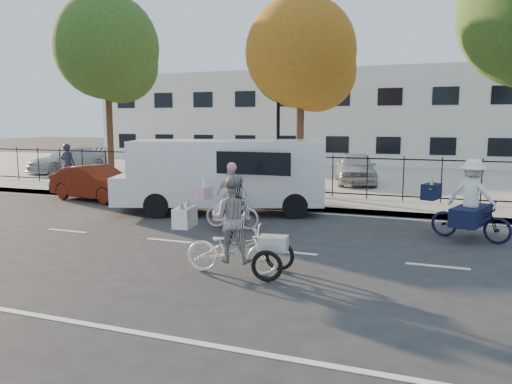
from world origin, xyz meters
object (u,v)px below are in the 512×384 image
at_px(unicorn_bike, 231,204).
at_px(bull_bike, 470,208).
at_px(zebra_trike, 233,236).
at_px(lot_car_d, 356,168).
at_px(pedestrian, 68,164).
at_px(lot_car_c, 213,167).
at_px(white_van, 224,173).
at_px(lot_car_b, 161,163).
at_px(lot_car_a, 68,160).
at_px(red_sedan, 96,183).
at_px(lamppost, 278,113).

bearing_deg(unicorn_bike, bull_bike, -80.16).
bearing_deg(zebra_trike, lot_car_d, -8.29).
distance_m(pedestrian, lot_car_c, 6.12).
bearing_deg(white_van, lot_car_b, 113.05).
bearing_deg(lot_car_a, red_sedan, -29.25).
distance_m(lot_car_a, lot_car_b, 5.49).
xyz_separation_m(zebra_trike, pedestrian, (-11.25, 8.60, 0.30)).
xyz_separation_m(zebra_trike, lot_car_d, (0.11, 13.21, 0.11)).
xyz_separation_m(red_sedan, pedestrian, (-3.24, 2.30, 0.40)).
bearing_deg(lot_car_c, zebra_trike, -53.80).
xyz_separation_m(lamppost, bull_bike, (6.16, -4.18, -2.34)).
height_order(pedestrian, lot_car_c, pedestrian).
xyz_separation_m(unicorn_bike, red_sedan, (-6.43, 2.75, -0.03)).
distance_m(lot_car_a, lot_car_d, 15.05).
bearing_deg(lot_car_c, lot_car_d, 23.50).
distance_m(unicorn_bike, white_van, 2.52).
bearing_deg(lot_car_d, red_sedan, -152.37).
xyz_separation_m(lot_car_a, lot_car_b, (5.48, 0.22, -0.04)).
bearing_deg(bull_bike, pedestrian, 94.34).
xyz_separation_m(bull_bike, lot_car_a, (-19.17, 8.43, 0.01)).
bearing_deg(zebra_trike, lot_car_c, 19.21).
bearing_deg(white_van, lot_car_c, 99.09).
bearing_deg(pedestrian, white_van, 153.46).
bearing_deg(lot_car_b, pedestrian, -115.42).
distance_m(pedestrian, lot_car_d, 12.26).
bearing_deg(bull_bike, unicorn_bike, 117.89).
bearing_deg(lot_car_c, lot_car_a, -178.34).
xyz_separation_m(lot_car_b, lot_car_d, (9.56, 0.14, 0.08)).
height_order(lamppost, lot_car_a, lamppost).
relative_size(red_sedan, pedestrian, 2.17).
xyz_separation_m(lot_car_c, lot_car_d, (6.06, 1.55, 0.03)).
height_order(white_van, lot_car_a, white_van).
height_order(lamppost, unicorn_bike, lamppost).
relative_size(bull_bike, pedestrian, 1.25).
relative_size(lamppost, lot_car_c, 1.11).
height_order(zebra_trike, unicorn_bike, zebra_trike).
bearing_deg(zebra_trike, lot_car_a, 41.48).
bearing_deg(pedestrian, zebra_trike, 134.74).
height_order(red_sedan, lot_car_c, lot_car_c).
bearing_deg(unicorn_bike, zebra_trike, -154.77).
relative_size(unicorn_bike, white_van, 0.26).
distance_m(lamppost, white_van, 3.54).
relative_size(lamppost, lot_car_d, 1.09).
distance_m(lot_car_b, lot_car_d, 9.56).
xyz_separation_m(bull_bike, lot_car_d, (-4.13, 8.79, 0.05)).
xyz_separation_m(unicorn_bike, bull_bike, (5.81, 0.86, 0.12)).
distance_m(lamppost, red_sedan, 6.97).
distance_m(zebra_trike, unicorn_bike, 3.89).
distance_m(lot_car_a, lot_car_c, 9.06).
relative_size(lamppost, white_van, 0.64).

